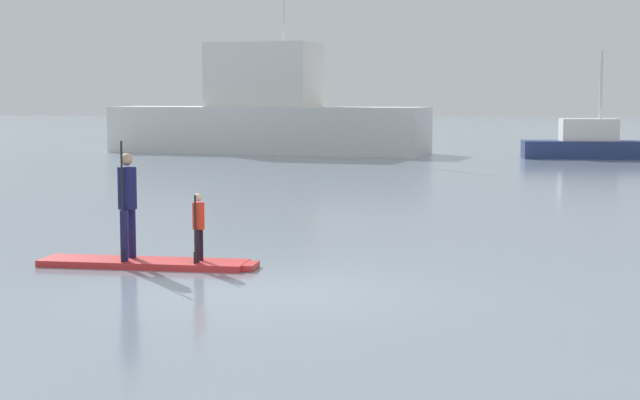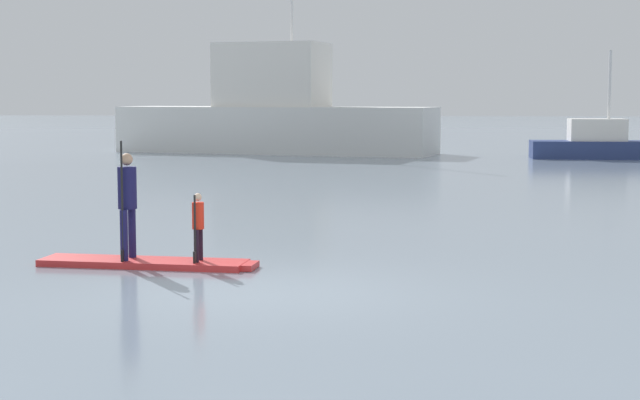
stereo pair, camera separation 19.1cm
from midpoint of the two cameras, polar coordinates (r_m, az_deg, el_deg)
The scene contains 6 objects.
ground_plane at distance 13.42m, azimuth -3.16°, elevation -5.22°, with size 240.00×240.00×0.00m, color gray.
paddleboard_near at distance 15.58m, azimuth -9.40°, elevation -3.54°, with size 3.41×1.04×0.10m.
paddler_adult at distance 15.55m, azimuth -10.56°, elevation 0.08°, with size 0.31×0.51×1.83m.
paddler_child_solo at distance 15.23m, azimuth -6.60°, elevation -1.34°, with size 0.20×0.38×1.04m.
fishing_boat_white_large at distance 46.05m, azimuth -2.48°, elevation 4.86°, with size 15.03×7.04×10.87m.
motor_boat_small_navy at distance 43.44m, azimuth 15.64°, elevation 3.10°, with size 5.58×1.79×4.49m.
Camera 2 is at (1.89, -13.04, 2.59)m, focal length 56.30 mm.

